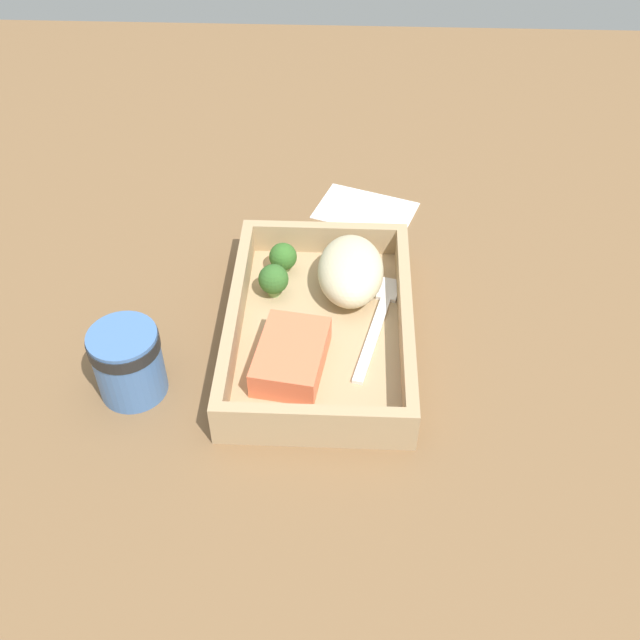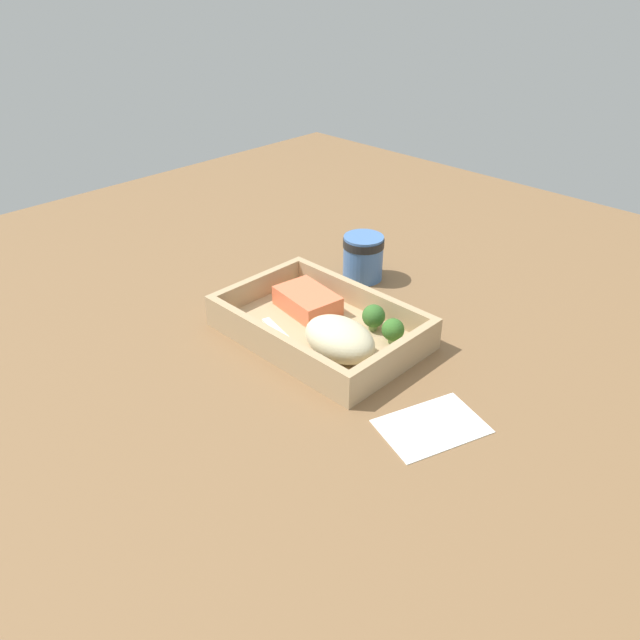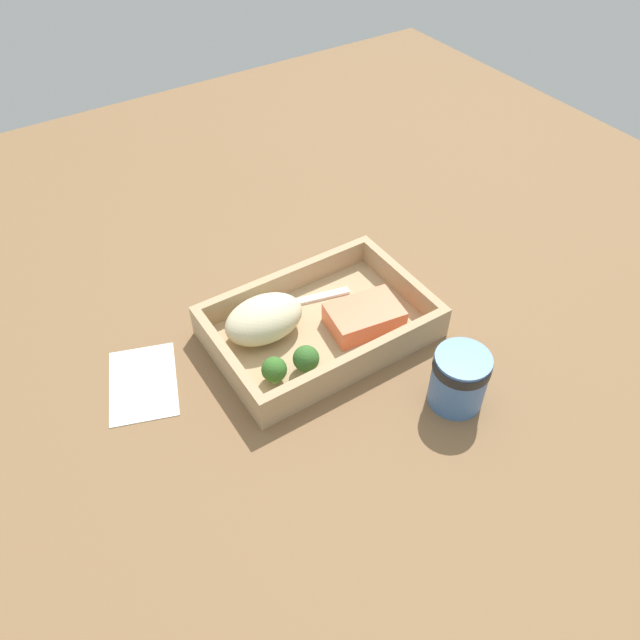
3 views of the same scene
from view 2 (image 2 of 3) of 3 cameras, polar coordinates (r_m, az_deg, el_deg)
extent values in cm
cube|color=brown|center=(89.72, 0.00, -2.02)|extent=(160.00, 160.00, 2.00)
cube|color=tan|center=(88.86, 0.00, -1.16)|extent=(28.12, 18.76, 1.20)
cube|color=tan|center=(82.54, -4.28, -2.08)|extent=(28.12, 1.20, 3.55)
cube|color=tan|center=(93.24, 3.79, 2.13)|extent=(28.12, 1.20, 3.55)
cube|color=tan|center=(96.30, -5.73, 3.04)|extent=(1.20, 16.36, 3.55)
cube|color=tan|center=(80.25, 6.88, -3.32)|extent=(1.20, 16.36, 3.55)
cube|color=#F67249|center=(92.55, -1.17, 1.75)|extent=(10.25, 7.70, 2.96)
ellipsoid|color=beige|center=(81.43, 1.80, -1.75)|extent=(10.60, 7.13, 5.36)
cylinder|color=#81AB66|center=(85.93, 6.63, -1.69)|extent=(1.19, 1.19, 1.17)
sphere|color=#356926|center=(85.17, 6.69, -0.88)|extent=(3.12, 3.12, 3.12)
cylinder|color=#799F59|center=(88.48, 4.88, -0.49)|extent=(1.25, 1.25, 1.29)
sphere|color=#346527|center=(87.68, 4.92, 0.37)|extent=(3.28, 3.28, 3.28)
cube|color=white|center=(86.03, -3.13, -1.76)|extent=(12.30, 4.07, 0.44)
cube|color=white|center=(80.33, -0.40, -4.37)|extent=(3.83, 2.96, 0.44)
cylinder|color=#4872B2|center=(103.56, 3.96, 5.72)|extent=(6.56, 6.56, 7.51)
cylinder|color=black|center=(102.44, 4.01, 7.07)|extent=(6.75, 6.75, 1.35)
cube|color=white|center=(74.53, 10.17, -9.51)|extent=(11.66, 14.04, 0.24)
camera|label=1|loc=(1.20, -24.04, 32.90)|focal=42.00mm
camera|label=3|loc=(1.05, 39.21, 31.90)|focal=35.00mm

